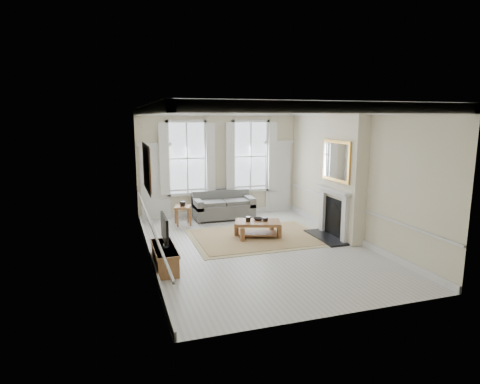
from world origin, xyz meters
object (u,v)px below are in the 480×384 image
object	(u,v)px
side_table	(183,210)
tv_stand	(165,258)
sofa	(223,207)
coffee_table	(258,224)

from	to	relation	value
side_table	tv_stand	world-z (taller)	side_table
sofa	side_table	size ratio (longest dim) A/B	3.27
side_table	coffee_table	xyz separation A→B (m)	(1.67, -1.90, -0.09)
sofa	tv_stand	bearing A→B (deg)	-121.70
side_table	coffee_table	bearing A→B (deg)	-48.74
sofa	tv_stand	world-z (taller)	sofa
coffee_table	tv_stand	world-z (taller)	tv_stand
coffee_table	tv_stand	bearing A→B (deg)	-131.36
sofa	coffee_table	distance (m)	2.30
sofa	side_table	bearing A→B (deg)	-164.46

